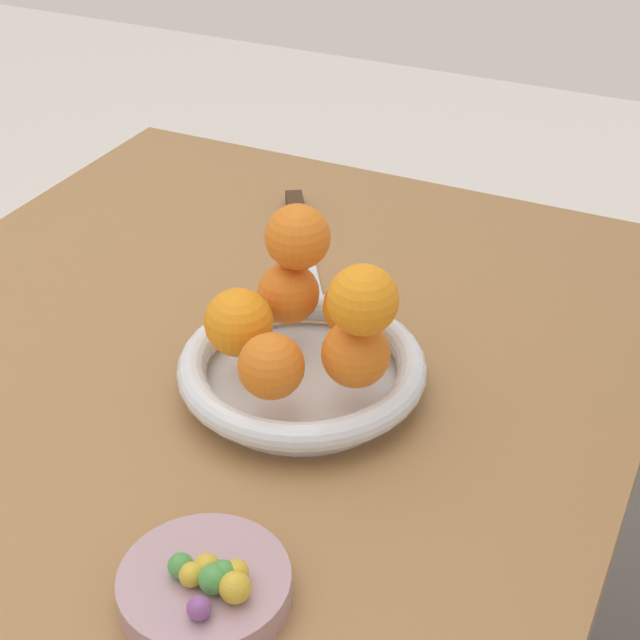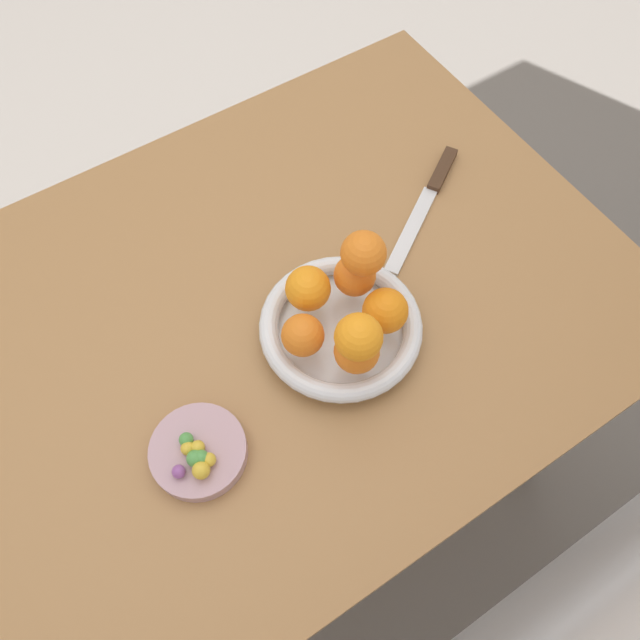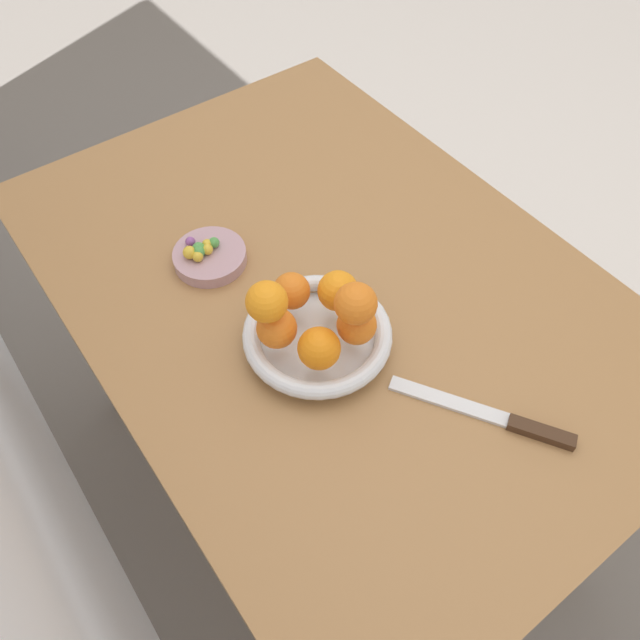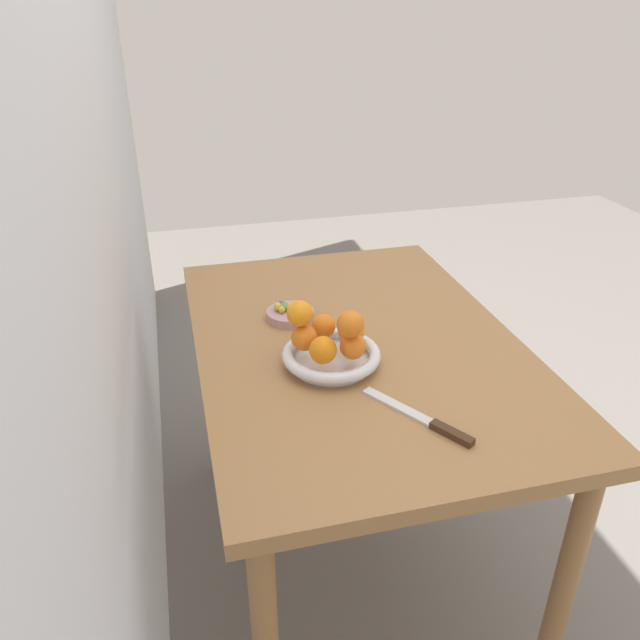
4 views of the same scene
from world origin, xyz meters
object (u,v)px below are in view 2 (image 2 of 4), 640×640
Objects in this scene: candy_ball_1 at (188,448)px; candy_ball_6 at (198,447)px; candy_ball_2 at (195,458)px; candy_ball_7 at (209,460)px; orange_1 at (357,351)px; candy_ball_4 at (186,440)px; fruit_bowl at (341,328)px; candy_dish at (199,451)px; orange_2 at (385,311)px; orange_3 at (355,275)px; candy_ball_5 at (201,458)px; orange_0 at (303,335)px; candy_ball_0 at (179,472)px; orange_4 at (308,288)px; knife at (429,198)px; orange_5 at (363,253)px; orange_6 at (359,337)px; candy_ball_3 at (201,470)px; dining_table at (256,347)px.

candy_ball_1 is 0.98× the size of candy_ball_6.
candy_ball_7 is at bearing 143.59° from candy_ball_2.
orange_1 is at bearing 175.66° from candy_ball_1.
candy_ball_4 and candy_ball_6 have the same top height.
candy_ball_4 is at bearing 6.89° from fruit_bowl.
orange_2 is (-0.29, -0.01, 0.06)m from candy_dish.
orange_3 is at bearing -167.39° from candy_ball_4.
candy_ball_5 is (0.24, 0.06, 0.01)m from fruit_bowl.
orange_0 reaches higher than candy_ball_0.
candy_ball_5 is at bearing 26.47° from orange_4.
fruit_bowl and candy_ball_4 have the same top height.
candy_ball_7 is (-0.01, 0.03, 0.00)m from candy_ball_1.
candy_ball_7 is at bearing 2.25° from orange_1.
orange_2 reaches higher than candy_ball_5.
knife is (-0.20, -0.15, -0.06)m from orange_2.
knife is (-0.49, -0.18, -0.03)m from candy_ball_5.
orange_5 reaches higher than candy_ball_4.
candy_ball_7 is at bearing 104.25° from candy_dish.
fruit_bowl is at bearing -167.63° from candy_ball_0.
candy_dish is 6.68× the size of candy_ball_4.
orange_5 is at bearing -127.60° from orange_6.
fruit_bowl is at bearing 26.22° from knife.
candy_ball_5 reaches higher than candy_ball_1.
orange_5 is (-0.29, -0.07, 0.12)m from candy_dish.
orange_0 is 0.20m from candy_ball_3.
candy_dish is 0.03m from candy_ball_4.
orange_3 is at bearing -63.67° from orange_5.
fruit_bowl is 0.07m from orange_4.
candy_ball_2 is (0.29, 0.09, -0.04)m from orange_3.
orange_5 is 0.25m from knife.
orange_6 is (0.07, 0.03, 0.06)m from orange_2.
orange_1 reaches higher than candy_ball_2.
dining_table is at bearing -140.37° from candy_ball_0.
orange_0 is 3.14× the size of candy_ball_7.
orange_2 is at bearing 165.05° from orange_0.
orange_0 is 3.17× the size of candy_ball_1.
dining_table is 0.25m from candy_ball_2.
orange_1 is at bearing 23.25° from orange_2.
orange_0 is at bearing 19.75° from orange_3.
candy_ball_6 is at bearing -78.36° from candy_ball_7.
dining_table is 0.24m from candy_ball_7.
orange_6 reaches higher than orange_2.
candy_ball_4 is (0.23, -0.03, -0.04)m from orange_1.
orange_1 is 0.12m from orange_5.
orange_0 is 0.11m from orange_2.
orange_4 reaches higher than orange_3.
orange_3 reaches higher than dining_table.
knife is at bearing -161.93° from candy_ball_1.
fruit_bowl reaches higher than candy_dish.
orange_5 is at bearing -164.19° from candy_ball_2.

